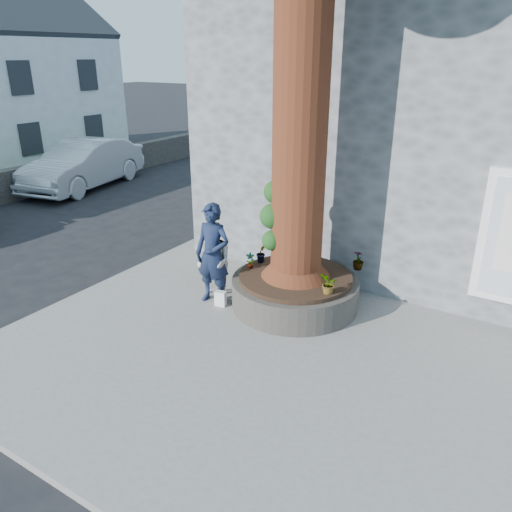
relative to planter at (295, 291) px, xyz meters
The scene contains 14 objects.
ground 2.19m from the planter, 111.80° to the right, with size 120.00×120.00×0.00m, color black.
pavement 1.27m from the planter, 55.01° to the right, with size 9.00×8.00×0.12m, color slate.
yellow_line 4.00m from the planter, 165.44° to the right, with size 0.10×30.00×0.01m, color yellow.
stone_shop 6.12m from the planter, 71.86° to the left, with size 10.30×8.30×6.30m.
planter is the anchor object (origin of this frame).
cottage_far 18.62m from the planter, 160.88° to the left, with size 7.30×7.40×8.75m.
man 1.63m from the planter, 154.14° to the right, with size 0.69×0.45×1.88m, color #131C35.
woman 1.57m from the planter, 156.86° to the right, with size 0.73×0.57×1.51m, color #B2B1AA.
shopping_bag 1.37m from the planter, 147.06° to the right, with size 0.20×0.12×0.28m, color white.
car_silver 11.41m from the planter, 158.40° to the left, with size 1.75×5.02×1.65m, color #B9BEC2.
plant_a 0.99m from the planter, 167.98° to the right, with size 0.16×0.11×0.31m, color gray.
plant_b 1.01m from the planter, 166.47° to the left, with size 0.21×0.20×0.38m, color gray.
plant_c 1.30m from the planter, 45.00° to the left, with size 0.20×0.20×0.37m, color gray.
plant_d 1.01m from the planter, 25.02° to the right, with size 0.31×0.28×0.34m, color gray.
Camera 1 is at (4.54, -5.31, 4.42)m, focal length 35.00 mm.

